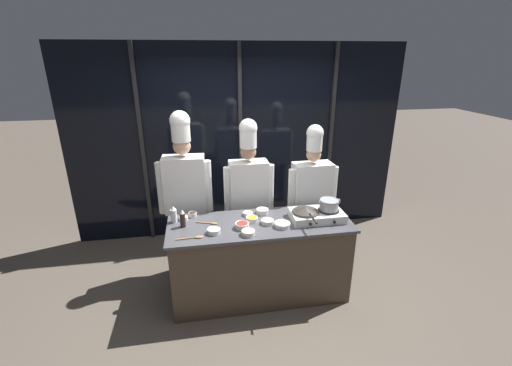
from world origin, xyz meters
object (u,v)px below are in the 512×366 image
stock_pot (329,204)px  chef_line (312,189)px  prep_bowl_chicken (262,211)px  prep_bowl_onion (248,213)px  serving_spoon_slotted (195,237)px  prep_bowl_bell_pepper (242,225)px  chef_sous (249,187)px  squeeze_bottle_clear (174,215)px  prep_bowl_bean_sprouts (282,224)px  chef_head (185,185)px  prep_bowl_soy_glaze (193,214)px  prep_bowl_ginger (248,232)px  prep_bowl_carrots (252,219)px  frying_pan (306,210)px  squeeze_bottle_soy (183,219)px  prep_bowl_shrimp (214,231)px  portable_stove (317,215)px  prep_bowl_rice (184,218)px  prep_bowl_noodles (267,221)px  serving_spoon_solid (211,223)px

stock_pot → chef_line: chef_line is taller
prep_bowl_chicken → prep_bowl_onion: bearing=-174.0°
serving_spoon_slotted → chef_line: (1.42, 0.77, 0.10)m
prep_bowl_bell_pepper → chef_sous: (0.17, 0.67, 0.14)m
squeeze_bottle_clear → prep_bowl_bean_sprouts: bearing=-15.1°
serving_spoon_slotted → chef_head: 0.84m
prep_bowl_soy_glaze → prep_bowl_ginger: bearing=-43.0°
squeeze_bottle_clear → prep_bowl_carrots: (0.81, -0.12, -0.06)m
prep_bowl_onion → frying_pan: bearing=-21.2°
squeeze_bottle_soy → prep_bowl_chicken: (0.86, 0.17, -0.06)m
prep_bowl_chicken → prep_bowl_bean_sprouts: 0.37m
frying_pan → prep_bowl_chicken: (-0.41, 0.24, -0.10)m
prep_bowl_onion → serving_spoon_slotted: prep_bowl_onion is taller
prep_bowl_carrots → prep_bowl_ginger: same height
stock_pot → prep_bowl_shrimp: bearing=-174.5°
portable_stove → prep_bowl_rice: size_ratio=5.90×
stock_pot → chef_line: 0.59m
portable_stove → prep_bowl_shrimp: bearing=-173.9°
squeeze_bottle_clear → squeeze_bottle_soy: size_ratio=0.95×
frying_pan → prep_bowl_onion: size_ratio=4.49×
portable_stove → prep_bowl_chicken: size_ratio=4.10×
prep_bowl_shrimp → prep_bowl_bell_pepper: 0.29m
squeeze_bottle_soy → prep_bowl_onion: bearing=12.1°
prep_bowl_bean_sprouts → prep_bowl_chicken: bearing=112.7°
prep_bowl_shrimp → prep_bowl_noodles: (0.56, 0.11, -0.00)m
prep_bowl_rice → prep_bowl_ginger: prep_bowl_ginger is taller
serving_spoon_slotted → chef_head: chef_head is taller
frying_pan → prep_bowl_onion: (-0.58, 0.23, -0.11)m
stock_pot → serving_spoon_solid: (-1.24, 0.09, -0.16)m
serving_spoon_solid → chef_head: (-0.26, 0.53, 0.24)m
squeeze_bottle_clear → prep_bowl_shrimp: 0.51m
prep_bowl_onion → portable_stove: bearing=-17.4°
prep_bowl_rice → serving_spoon_slotted: prep_bowl_rice is taller
prep_bowl_shrimp → serving_spoon_slotted: bearing=-161.4°
prep_bowl_onion → prep_bowl_shrimp: bearing=-138.9°
squeeze_bottle_clear → prep_bowl_soy_glaze: bearing=27.4°
squeeze_bottle_clear → serving_spoon_solid: 0.40m
prep_bowl_shrimp → serving_spoon_solid: 0.21m
stock_pot → chef_line: (0.01, 0.59, -0.05)m
stock_pot → prep_bowl_soy_glaze: stock_pot is taller
prep_bowl_rice → serving_spoon_solid: prep_bowl_rice is taller
stock_pot → prep_bowl_bell_pepper: bearing=-176.4°
prep_bowl_rice → prep_bowl_noodles: prep_bowl_noodles is taller
prep_bowl_bean_sprouts → serving_spoon_solid: (-0.72, 0.19, -0.02)m
prep_bowl_shrimp → prep_bowl_chicken: (0.55, 0.36, 0.00)m
prep_bowl_onion → prep_bowl_bean_sprouts: size_ratio=0.65×
prep_bowl_carrots → chef_sous: bearing=84.9°
prep_bowl_rice → prep_bowl_noodles: bearing=-15.5°
prep_bowl_bean_sprouts → chef_line: bearing=52.0°
squeeze_bottle_soy → stock_pot: bearing=-2.8°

